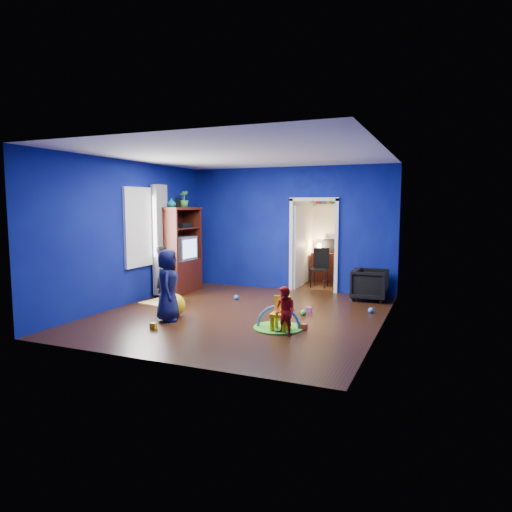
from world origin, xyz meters
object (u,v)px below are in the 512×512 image
at_px(tv_armoire, 180,250).
at_px(play_mat, 278,328).
at_px(vase, 172,203).
at_px(folding_chair, 319,269).
at_px(crt_tv, 181,248).
at_px(child_navy, 168,285).
at_px(kid_chair, 280,316).
at_px(child_black, 164,274).
at_px(armchair, 370,285).
at_px(hopper_ball, 173,305).
at_px(toddler_red, 285,311).
at_px(study_desk, 329,267).

relative_size(tv_armoire, play_mat, 2.40).
xyz_separation_m(vase, folding_chair, (2.82, 2.15, -1.60)).
relative_size(crt_tv, play_mat, 0.86).
bearing_deg(child_navy, vase, 4.00).
bearing_deg(child_navy, kid_chair, -113.60).
xyz_separation_m(kid_chair, folding_chair, (-0.44, 4.09, 0.21)).
bearing_deg(vase, child_black, -69.06).
height_order(armchair, hopper_ball, armchair).
distance_m(armchair, tv_armoire, 4.33).
bearing_deg(hopper_ball, folding_chair, 67.33).
relative_size(child_black, toddler_red, 1.55).
distance_m(child_black, hopper_ball, 1.34).
height_order(crt_tv, play_mat, crt_tv).
height_order(armchair, play_mat, armchair).
bearing_deg(child_black, folding_chair, -66.64).
xyz_separation_m(armchair, hopper_ball, (-3.04, -2.85, -0.12)).
bearing_deg(armchair, child_navy, 135.07).
bearing_deg(child_black, armchair, -90.85).
height_order(child_black, hopper_ball, child_black).
relative_size(vase, folding_chair, 0.22).
relative_size(vase, play_mat, 0.25).
height_order(child_navy, vase, vase).
height_order(vase, hopper_ball, vase).
relative_size(vase, crt_tv, 0.29).
relative_size(armchair, child_black, 0.62).
relative_size(crt_tv, study_desk, 0.80).
xyz_separation_m(child_black, play_mat, (2.86, -0.96, -0.58)).
bearing_deg(tv_armoire, crt_tv, 0.00).
bearing_deg(crt_tv, hopper_ball, -61.74).
distance_m(crt_tv, hopper_ball, 2.52).
relative_size(child_black, folding_chair, 1.29).
bearing_deg(child_navy, toddler_red, -119.05).
relative_size(toddler_red, play_mat, 0.94).
height_order(vase, play_mat, vase).
relative_size(toddler_red, vase, 3.74).
bearing_deg(vase, crt_tv, 82.41).
height_order(toddler_red, kid_chair, toddler_red).
relative_size(child_black, child_navy, 0.95).
xyz_separation_m(armchair, crt_tv, (-4.17, -0.75, 0.69)).
bearing_deg(vase, hopper_ball, -57.01).
xyz_separation_m(vase, hopper_ball, (1.17, -1.80, -1.85)).
bearing_deg(study_desk, crt_tv, -134.72).
relative_size(toddler_red, study_desk, 0.87).
xyz_separation_m(toddler_red, folding_chair, (-0.59, 4.29, 0.08)).
height_order(play_mat, study_desk, study_desk).
bearing_deg(hopper_ball, child_black, 131.34).
bearing_deg(study_desk, child_navy, -107.23).
xyz_separation_m(kid_chair, play_mat, (-0.08, 0.14, -0.24)).
xyz_separation_m(child_navy, play_mat, (1.96, 0.25, -0.61)).
bearing_deg(toddler_red, vase, 170.60).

